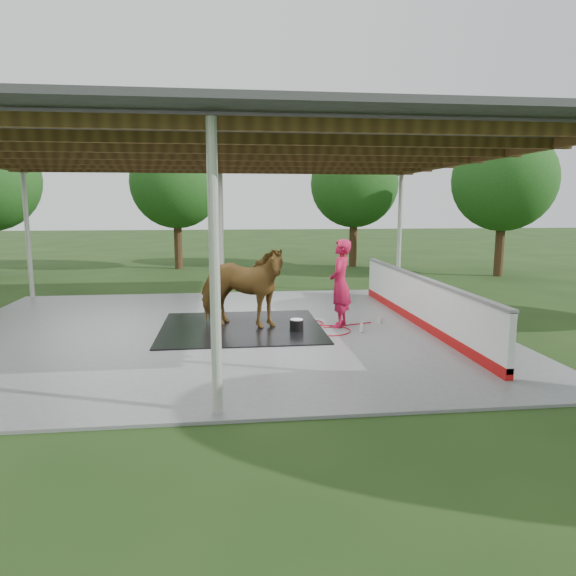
{
  "coord_description": "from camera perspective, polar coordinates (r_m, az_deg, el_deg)",
  "views": [
    {
      "loc": [
        0.17,
        -11.35,
        2.81
      ],
      "look_at": [
        1.49,
        -0.22,
        1.0
      ],
      "focal_mm": 32.0,
      "sensor_mm": 36.0,
      "label": 1
    }
  ],
  "objects": [
    {
      "name": "handler",
      "position": [
        11.76,
        5.83,
        0.52
      ],
      "size": [
        0.73,
        0.86,
        2.01
      ],
      "primitive_type": "imported",
      "rotation": [
        0.0,
        0.0,
        -1.98
      ],
      "color": "#AC1237",
      "rests_on": "concrete_slab"
    },
    {
      "name": "rubber_mat",
      "position": [
        11.79,
        -5.21,
        -4.36
      ],
      "size": [
        3.61,
        3.39,
        0.03
      ],
      "primitive_type": "cube",
      "color": "black",
      "rests_on": "concrete_slab"
    },
    {
      "name": "soap_bottle_a",
      "position": [
        11.41,
        8.18,
        -4.27
      ],
      "size": [
        0.13,
        0.13,
        0.26
      ],
      "primitive_type": "imported",
      "rotation": [
        0.0,
        0.0,
        0.41
      ],
      "color": "silver",
      "rests_on": "concrete_slab"
    },
    {
      "name": "dasher_board",
      "position": [
        12.39,
        14.3,
        -1.45
      ],
      "size": [
        0.16,
        8.0,
        1.15
      ],
      "color": "#AB0E0E",
      "rests_on": "concrete_slab"
    },
    {
      "name": "pavilion_structure",
      "position": [
        11.41,
        -7.86,
        14.88
      ],
      "size": [
        12.6,
        10.6,
        4.05
      ],
      "color": "beige",
      "rests_on": "ground"
    },
    {
      "name": "tree_belt",
      "position": [
        12.29,
        -6.33,
        13.66
      ],
      "size": [
        28.0,
        28.0,
        5.8
      ],
      "color": "#382314",
      "rests_on": "ground"
    },
    {
      "name": "ground",
      "position": [
        11.7,
        -7.43,
        -4.83
      ],
      "size": [
        100.0,
        100.0,
        0.0
      ],
      "primitive_type": "plane",
      "color": "#1E3814"
    },
    {
      "name": "wash_bucket",
      "position": [
        11.35,
        0.96,
        -4.16
      ],
      "size": [
        0.3,
        0.3,
        0.28
      ],
      "color": "black",
      "rests_on": "concrete_slab"
    },
    {
      "name": "concrete_slab",
      "position": [
        11.69,
        -7.43,
        -4.71
      ],
      "size": [
        12.0,
        10.0,
        0.05
      ],
      "primitive_type": "cube",
      "color": "slate",
      "rests_on": "ground"
    },
    {
      "name": "soap_bottle_b",
      "position": [
        12.34,
        10.18,
        -3.44
      ],
      "size": [
        0.13,
        0.13,
        0.2
      ],
      "primitive_type": "imported",
      "rotation": [
        0.0,
        0.0,
        -1.0
      ],
      "color": "#338CD8",
      "rests_on": "concrete_slab"
    },
    {
      "name": "hose_coil",
      "position": [
        11.64,
        2.82,
        -4.51
      ],
      "size": [
        2.19,
        1.57,
        0.02
      ],
      "color": "#AA0C1C",
      "rests_on": "concrete_slab"
    },
    {
      "name": "horse",
      "position": [
        11.6,
        -5.27,
        0.12
      ],
      "size": [
        2.39,
        1.81,
        1.84
      ],
      "primitive_type": "imported",
      "rotation": [
        0.0,
        0.0,
        1.14
      ],
      "color": "brown",
      "rests_on": "rubber_mat"
    }
  ]
}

